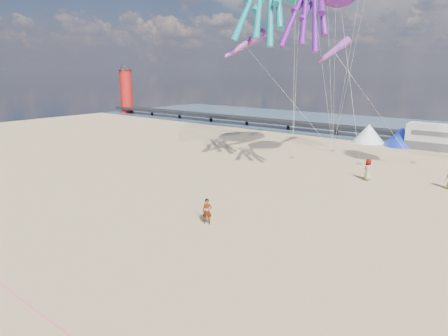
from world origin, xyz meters
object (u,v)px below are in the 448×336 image
at_px(windsock_right, 245,45).
at_px(sandbag_b, 360,164).
at_px(sandbag_e, 333,151).
at_px(motorhome_0, 438,137).
at_px(beachgoer_6, 368,170).
at_px(sandbag_d, 413,162).
at_px(lighthouse, 126,92).
at_px(tent_white, 369,133).
at_px(tent_blue, 401,136).
at_px(windsock_mid, 333,51).
at_px(sandbag_a, 292,157).
at_px(standing_person, 207,211).

bearing_deg(windsock_right, sandbag_b, 69.09).
xyz_separation_m(sandbag_e, windsock_right, (-3.33, -12.87, 11.15)).
distance_m(motorhome_0, sandbag_e, 12.47).
xyz_separation_m(beachgoer_6, sandbag_d, (1.44, 9.11, -0.80)).
distance_m(motorhome_0, sandbag_b, 13.60).
bearing_deg(sandbag_e, sandbag_d, -2.82).
xyz_separation_m(lighthouse, tent_white, (54.00, -4.00, -3.30)).
distance_m(sandbag_b, sandbag_e, 6.38).
height_order(tent_blue, sandbag_d, tent_blue).
height_order(tent_white, tent_blue, same).
distance_m(sandbag_b, windsock_mid, 11.99).
xyz_separation_m(lighthouse, sandbag_a, (51.11, -18.50, -4.39)).
relative_size(tent_white, tent_blue, 1.00).
bearing_deg(beachgoer_6, lighthouse, -111.21).
xyz_separation_m(sandbag_b, windsock_right, (-8.03, -8.56, 11.15)).
distance_m(beachgoer_6, sandbag_b, 5.87).
relative_size(sandbag_a, windsock_mid, 0.09).
distance_m(lighthouse, motorhome_0, 62.20).
xyz_separation_m(motorhome_0, tent_blue, (-4.00, 0.00, -0.30)).
distance_m(sandbag_b, windsock_right, 16.18).
xyz_separation_m(sandbag_a, sandbag_d, (10.60, 5.56, 0.00)).
xyz_separation_m(sandbag_d, sandbag_e, (-8.71, 0.43, 0.00)).
bearing_deg(tent_blue, sandbag_e, -120.41).
bearing_deg(tent_blue, standing_person, -93.16).
bearing_deg(motorhome_0, sandbag_d, -91.86).
bearing_deg(sandbag_e, lighthouse, 166.71).
relative_size(beachgoer_6, sandbag_a, 3.63).
bearing_deg(sandbag_d, tent_white, 130.75).
bearing_deg(standing_person, sandbag_d, 43.16).
xyz_separation_m(beachgoer_6, windsock_right, (-10.60, -3.33, 10.35)).
distance_m(sandbag_a, sandbag_d, 11.97).
distance_m(tent_white, windsock_mid, 14.45).
bearing_deg(motorhome_0, tent_blue, 180.00).
height_order(motorhome_0, windsock_mid, windsock_mid).
height_order(lighthouse, windsock_right, windsock_right).
bearing_deg(beachgoer_6, standing_person, -15.72).
xyz_separation_m(tent_blue, sandbag_e, (-5.00, -8.52, -1.09)).
distance_m(standing_person, beachgoer_6, 16.47).
relative_size(sandbag_e, windsock_mid, 0.09).
xyz_separation_m(windsock_mid, windsock_right, (-3.54, -10.80, 0.26)).
distance_m(sandbag_b, sandbag_d, 5.58).
height_order(lighthouse, sandbag_e, lighthouse).
height_order(tent_white, beachgoer_6, tent_white).
distance_m(tent_white, sandbag_a, 14.83).
relative_size(sandbag_b, windsock_right, 0.11).
distance_m(motorhome_0, tent_blue, 4.01).
height_order(tent_blue, windsock_right, windsock_right).
bearing_deg(sandbag_e, standing_person, -83.02).
height_order(sandbag_a, sandbag_e, same).
xyz_separation_m(standing_person, sandbag_d, (5.59, 25.04, -0.68)).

